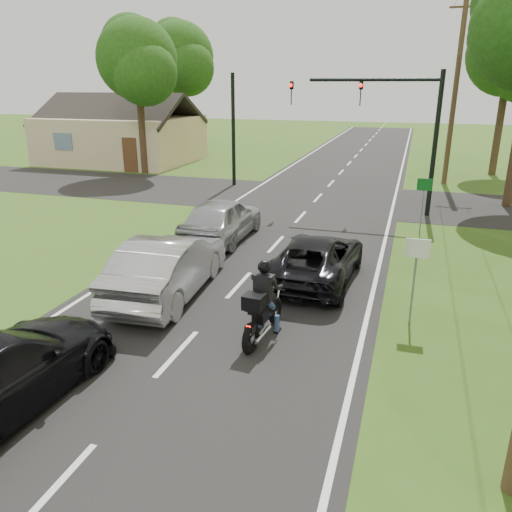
# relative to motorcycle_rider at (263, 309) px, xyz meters

# --- Properties ---
(ground) EXTENTS (140.00, 140.00, 0.00)m
(ground) POSITION_rel_motorcycle_rider_xyz_m (-1.54, -1.21, -0.73)
(ground) COLOR #3A5618
(ground) RESTS_ON ground
(road) EXTENTS (8.00, 100.00, 0.01)m
(road) POSITION_rel_motorcycle_rider_xyz_m (-1.54, 8.79, -0.73)
(road) COLOR black
(road) RESTS_ON ground
(cross_road) EXTENTS (60.00, 7.00, 0.01)m
(cross_road) POSITION_rel_motorcycle_rider_xyz_m (-1.54, 14.79, -0.73)
(cross_road) COLOR black
(cross_road) RESTS_ON ground
(motorcycle_rider) EXTENTS (0.64, 2.16, 1.86)m
(motorcycle_rider) POSITION_rel_motorcycle_rider_xyz_m (0.00, 0.00, 0.00)
(motorcycle_rider) COLOR black
(motorcycle_rider) RESTS_ON ground
(dark_suv) EXTENTS (2.35, 4.81, 1.32)m
(dark_suv) POSITION_rel_motorcycle_rider_xyz_m (0.47, 3.87, -0.06)
(dark_suv) COLOR black
(dark_suv) RESTS_ON road
(silver_sedan) EXTENTS (2.13, 5.12, 1.65)m
(silver_sedan) POSITION_rel_motorcycle_rider_xyz_m (-3.13, 1.60, 0.10)
(silver_sedan) COLOR #B9B9BE
(silver_sedan) RESTS_ON road
(silver_suv) EXTENTS (1.90, 4.71, 1.60)m
(silver_suv) POSITION_rel_motorcycle_rider_xyz_m (-3.56, 6.68, 0.08)
(silver_suv) COLOR #A8ABB0
(silver_suv) RESTS_ON road
(traffic_signal) EXTENTS (6.38, 0.44, 6.00)m
(traffic_signal) POSITION_rel_motorcycle_rider_xyz_m (1.80, 12.79, 3.40)
(traffic_signal) COLOR black
(traffic_signal) RESTS_ON ground
(signal_pole_far) EXTENTS (0.20, 0.20, 6.00)m
(signal_pole_far) POSITION_rel_motorcycle_rider_xyz_m (-6.74, 16.79, 2.27)
(signal_pole_far) COLOR black
(signal_pole_far) RESTS_ON ground
(utility_pole_far) EXTENTS (1.60, 0.28, 10.00)m
(utility_pole_far) POSITION_rel_motorcycle_rider_xyz_m (4.66, 20.79, 4.35)
(utility_pole_far) COLOR brown
(utility_pole_far) RESTS_ON ground
(sign_white) EXTENTS (0.55, 0.07, 2.12)m
(sign_white) POSITION_rel_motorcycle_rider_xyz_m (3.16, 1.77, 0.87)
(sign_white) COLOR slate
(sign_white) RESTS_ON ground
(sign_green) EXTENTS (0.55, 0.07, 2.12)m
(sign_green) POSITION_rel_motorcycle_rider_xyz_m (3.36, 9.77, 0.87)
(sign_green) COLOR slate
(sign_green) RESTS_ON ground
(tree_left_near) EXTENTS (5.12, 4.96, 9.22)m
(tree_left_near) POSITION_rel_motorcycle_rider_xyz_m (-13.27, 18.58, 5.80)
(tree_left_near) COLOR #332316
(tree_left_near) RESTS_ON ground
(tree_left_far) EXTENTS (5.76, 5.58, 10.14)m
(tree_left_far) POSITION_rel_motorcycle_rider_xyz_m (-15.24, 28.55, 6.40)
(tree_left_far) COLOR #332316
(tree_left_far) RESTS_ON ground
(house) EXTENTS (10.20, 8.00, 4.84)m
(house) POSITION_rel_motorcycle_rider_xyz_m (-17.54, 22.79, 1.04)
(house) COLOR #C3B687
(house) RESTS_ON ground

